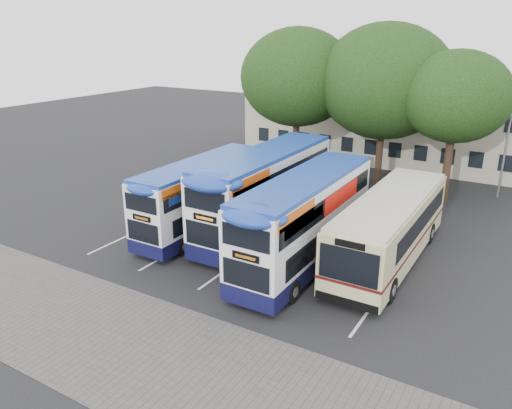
{
  "coord_description": "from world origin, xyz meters",
  "views": [
    {
      "loc": [
        8.35,
        -15.81,
        10.86
      ],
      "look_at": [
        -4.08,
        5.0,
        2.23
      ],
      "focal_mm": 35.0,
      "sensor_mm": 36.0,
      "label": 1
    }
  ],
  "objects_px": {
    "lamp_post": "(510,123)",
    "bus_dd_right": "(306,217)",
    "bus_single": "(391,225)",
    "bus_dd_left": "(203,193)",
    "tree_right": "(456,97)",
    "bus_dd_mid": "(266,189)",
    "tree_left": "(298,77)",
    "tree_mid": "(385,82)"
  },
  "relations": [
    {
      "from": "bus_dd_mid",
      "to": "bus_single",
      "type": "height_order",
      "value": "bus_dd_mid"
    },
    {
      "from": "bus_dd_left",
      "to": "bus_dd_right",
      "type": "bearing_deg",
      "value": -8.42
    },
    {
      "from": "tree_left",
      "to": "lamp_post",
      "type": "bearing_deg",
      "value": 9.04
    },
    {
      "from": "tree_right",
      "to": "tree_mid",
      "type": "bearing_deg",
      "value": 163.03
    },
    {
      "from": "tree_mid",
      "to": "tree_right",
      "type": "height_order",
      "value": "tree_mid"
    },
    {
      "from": "tree_right",
      "to": "bus_single",
      "type": "distance_m",
      "value": 11.56
    },
    {
      "from": "bus_dd_mid",
      "to": "tree_mid",
      "type": "bearing_deg",
      "value": 77.99
    },
    {
      "from": "tree_right",
      "to": "bus_dd_mid",
      "type": "relative_size",
      "value": 0.87
    },
    {
      "from": "lamp_post",
      "to": "bus_dd_mid",
      "type": "distance_m",
      "value": 17.07
    },
    {
      "from": "lamp_post",
      "to": "tree_right",
      "type": "xyz_separation_m",
      "value": [
        -2.99,
        -2.85,
        1.75
      ]
    },
    {
      "from": "tree_mid",
      "to": "bus_dd_right",
      "type": "xyz_separation_m",
      "value": [
        1.06,
        -14.43,
        -4.95
      ]
    },
    {
      "from": "tree_left",
      "to": "bus_dd_right",
      "type": "bearing_deg",
      "value": -61.74
    },
    {
      "from": "tree_mid",
      "to": "tree_right",
      "type": "xyz_separation_m",
      "value": [
        4.94,
        -1.51,
        -0.54
      ]
    },
    {
      "from": "tree_left",
      "to": "bus_dd_right",
      "type": "distance_m",
      "value": 16.15
    },
    {
      "from": "lamp_post",
      "to": "bus_dd_right",
      "type": "xyz_separation_m",
      "value": [
        -6.88,
        -15.78,
        -2.65
      ]
    },
    {
      "from": "lamp_post",
      "to": "bus_dd_left",
      "type": "height_order",
      "value": "lamp_post"
    },
    {
      "from": "tree_mid",
      "to": "tree_right",
      "type": "bearing_deg",
      "value": -16.97
    },
    {
      "from": "lamp_post",
      "to": "bus_dd_right",
      "type": "height_order",
      "value": "lamp_post"
    },
    {
      "from": "bus_dd_left",
      "to": "bus_single",
      "type": "height_order",
      "value": "bus_dd_left"
    },
    {
      "from": "bus_dd_left",
      "to": "bus_dd_right",
      "type": "distance_m",
      "value": 6.82
    },
    {
      "from": "bus_single",
      "to": "tree_mid",
      "type": "bearing_deg",
      "value": 110.3
    },
    {
      "from": "lamp_post",
      "to": "tree_right",
      "type": "bearing_deg",
      "value": -136.35
    },
    {
      "from": "lamp_post",
      "to": "bus_dd_right",
      "type": "bearing_deg",
      "value": -113.55
    },
    {
      "from": "bus_dd_left",
      "to": "bus_single",
      "type": "bearing_deg",
      "value": 8.44
    },
    {
      "from": "lamp_post",
      "to": "tree_left",
      "type": "xyz_separation_m",
      "value": [
        -14.15,
        -2.25,
        2.34
      ]
    },
    {
      "from": "tree_mid",
      "to": "bus_dd_right",
      "type": "height_order",
      "value": "tree_mid"
    },
    {
      "from": "tree_mid",
      "to": "bus_dd_left",
      "type": "bearing_deg",
      "value": -112.93
    },
    {
      "from": "tree_mid",
      "to": "bus_single",
      "type": "distance_m",
      "value": 13.86
    },
    {
      "from": "bus_dd_left",
      "to": "bus_single",
      "type": "relative_size",
      "value": 0.87
    },
    {
      "from": "bus_dd_mid",
      "to": "bus_single",
      "type": "relative_size",
      "value": 1.0
    },
    {
      "from": "tree_mid",
      "to": "bus_dd_mid",
      "type": "bearing_deg",
      "value": -102.01
    },
    {
      "from": "bus_dd_left",
      "to": "bus_dd_mid",
      "type": "height_order",
      "value": "bus_dd_mid"
    },
    {
      "from": "tree_right",
      "to": "bus_dd_left",
      "type": "height_order",
      "value": "tree_right"
    },
    {
      "from": "lamp_post",
      "to": "bus_single",
      "type": "bearing_deg",
      "value": -104.84
    },
    {
      "from": "tree_left",
      "to": "bus_dd_right",
      "type": "height_order",
      "value": "tree_left"
    },
    {
      "from": "tree_right",
      "to": "bus_dd_left",
      "type": "xyz_separation_m",
      "value": [
        -10.63,
        -11.93,
        -4.63
      ]
    },
    {
      "from": "tree_right",
      "to": "bus_dd_mid",
      "type": "distance_m",
      "value": 13.5
    },
    {
      "from": "tree_right",
      "to": "bus_dd_right",
      "type": "bearing_deg",
      "value": -106.74
    },
    {
      "from": "lamp_post",
      "to": "bus_dd_left",
      "type": "distance_m",
      "value": 20.3
    },
    {
      "from": "tree_left",
      "to": "bus_dd_mid",
      "type": "height_order",
      "value": "tree_left"
    },
    {
      "from": "lamp_post",
      "to": "tree_left",
      "type": "bearing_deg",
      "value": -170.96
    },
    {
      "from": "tree_mid",
      "to": "lamp_post",
      "type": "bearing_deg",
      "value": 9.62
    }
  ]
}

